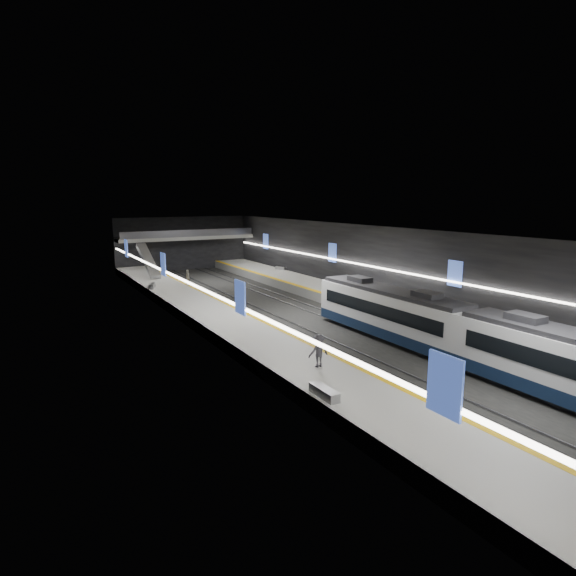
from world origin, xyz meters
TOP-DOWN VIEW (x-y plane):
  - ground at (0.00, 0.00)m, footprint 70.00×70.00m
  - ceiling at (0.00, 0.00)m, footprint 20.00×70.00m
  - wall_left at (-10.00, 0.00)m, footprint 0.04×70.00m
  - wall_right at (10.00, 0.00)m, footprint 0.04×70.00m
  - wall_back at (0.00, 35.00)m, footprint 20.00×0.04m
  - platform_left at (-7.50, 0.00)m, footprint 5.00×70.00m
  - tile_surface_left at (-7.50, 0.00)m, footprint 5.00×70.00m
  - tactile_strip_left at (-5.30, 0.00)m, footprint 0.60×70.00m
  - platform_right at (7.50, 0.00)m, footprint 5.00×70.00m
  - tile_surface_right at (7.50, 0.00)m, footprint 5.00×70.00m
  - tactile_strip_right at (5.30, 0.00)m, footprint 0.60×70.00m
  - rails at (-0.00, 0.00)m, footprint 6.52×70.00m
  - train at (2.50, -15.84)m, footprint 2.69×30.04m
  - ad_posters at (-0.00, 1.00)m, footprint 19.94×53.50m
  - cove_light_left at (-9.80, 0.00)m, footprint 0.25×68.60m
  - cove_light_right at (9.80, 0.00)m, footprint 0.25×68.60m
  - mezzanine_bridge at (0.00, 32.93)m, footprint 20.00×3.00m
  - escalator at (-7.50, 26.00)m, footprint 1.20×7.50m
  - bench_left_near at (-9.50, -17.10)m, footprint 0.59×2.05m
  - bench_left_far at (-9.43, 16.81)m, footprint 1.23×2.04m
  - bench_right_far at (9.50, 21.71)m, footprint 1.05×1.71m
  - passenger_right_a at (7.03, -11.39)m, footprint 0.46×0.62m
  - passenger_right_b at (7.68, -9.04)m, footprint 1.15×1.15m
  - passenger_left_a at (-5.50, 16.34)m, footprint 0.66×1.14m
  - passenger_left_b at (-7.34, -13.29)m, footprint 1.28×0.75m

SIDE VIEW (x-z plane):
  - ground at x=0.00m, z-range 0.00..0.00m
  - rails at x=0.00m, z-range 0.00..0.12m
  - platform_left at x=-7.50m, z-range 0.00..1.00m
  - platform_right at x=7.50m, z-range 0.00..1.00m
  - tile_surface_left at x=-7.50m, z-range 1.00..1.02m
  - tile_surface_right at x=7.50m, z-range 1.00..1.02m
  - tactile_strip_left at x=-5.30m, z-range 1.01..1.03m
  - tactile_strip_right at x=5.30m, z-range 1.01..1.03m
  - bench_right_far at x=9.50m, z-range 1.00..1.41m
  - bench_left_far at x=-9.43m, z-range 1.00..1.48m
  - bench_left_near at x=-9.50m, z-range 1.00..1.50m
  - passenger_right_a at x=7.03m, z-range 1.00..2.54m
  - passenger_left_a at x=-5.50m, z-range 1.00..2.82m
  - passenger_right_b at x=7.68m, z-range 1.00..2.88m
  - passenger_left_b at x=-7.34m, z-range 1.00..2.96m
  - train at x=2.50m, z-range 0.40..4.00m
  - escalator at x=-7.50m, z-range 0.94..4.86m
  - cove_light_left at x=-9.80m, z-range 3.74..3.86m
  - cove_light_right at x=9.80m, z-range 3.74..3.86m
  - wall_left at x=-10.00m, z-range 0.00..8.00m
  - wall_right at x=10.00m, z-range 0.00..8.00m
  - wall_back at x=0.00m, z-range 0.00..8.00m
  - ad_posters at x=0.00m, z-range 3.40..5.60m
  - mezzanine_bridge at x=0.00m, z-range 4.29..5.79m
  - ceiling at x=0.00m, z-range 7.98..8.02m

